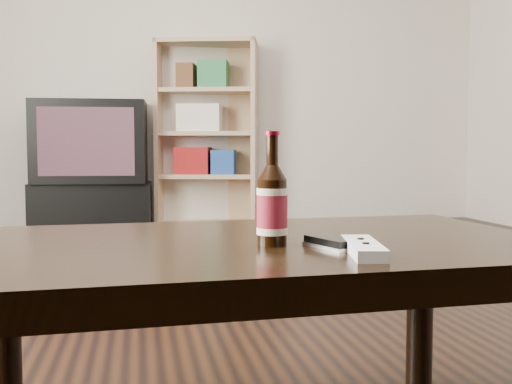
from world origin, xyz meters
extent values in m
cube|color=black|center=(0.00, 0.00, -0.01)|extent=(5.00, 6.00, 0.01)
cube|color=beige|center=(0.00, 3.01, 1.35)|extent=(5.00, 0.02, 2.70)
cube|color=black|center=(-0.75, 2.85, 0.18)|extent=(0.92, 0.50, 0.36)
cube|color=black|center=(-0.75, 2.85, 0.67)|extent=(0.86, 0.57, 0.62)
cube|color=maroon|center=(-0.77, 2.59, 0.67)|extent=(0.68, 0.05, 0.50)
cube|color=tan|center=(-0.22, 2.99, 0.74)|extent=(0.13, 0.36, 1.47)
cube|color=tan|center=(0.51, 2.80, 0.74)|extent=(0.13, 0.36, 1.47)
cube|color=tan|center=(0.15, 2.90, 1.46)|extent=(0.86, 0.55, 0.03)
cube|color=tan|center=(0.15, 2.90, 0.02)|extent=(0.86, 0.55, 0.03)
cube|color=tan|center=(0.19, 3.06, 0.74)|extent=(0.77, 0.24, 1.47)
cube|color=tan|center=(0.15, 2.90, 0.40)|extent=(0.79, 0.50, 0.03)
cube|color=tan|center=(0.15, 2.90, 0.74)|extent=(0.79, 0.50, 0.03)
cube|color=tan|center=(0.15, 2.90, 1.08)|extent=(0.79, 0.50, 0.03)
cube|color=maroon|center=(0.03, 2.90, 0.52)|extent=(0.32, 0.29, 0.22)
cube|color=#1B4490|center=(0.27, 2.84, 0.51)|extent=(0.23, 0.27, 0.19)
cube|color=white|center=(0.09, 2.89, 0.86)|extent=(0.39, 0.31, 0.22)
cube|color=#2A7443|center=(0.20, 2.86, 1.20)|extent=(0.28, 0.28, 0.22)
cube|color=brown|center=(-0.01, 2.92, 1.19)|extent=(0.19, 0.25, 0.19)
cube|color=black|center=(-0.18, -0.79, 0.40)|extent=(1.18, 0.72, 0.06)
cylinder|color=black|center=(-0.69, -0.56, 0.19)|extent=(0.07, 0.07, 0.37)
cylinder|color=black|center=(0.31, -0.51, 0.19)|extent=(0.07, 0.07, 0.37)
cylinder|color=black|center=(-0.16, -0.86, 0.49)|extent=(0.06, 0.06, 0.12)
cylinder|color=maroon|center=(-0.16, -0.86, 0.49)|extent=(0.06, 0.06, 0.07)
cylinder|color=#FBE8CB|center=(-0.16, -0.86, 0.53)|extent=(0.06, 0.06, 0.01)
cylinder|color=#FBE8CB|center=(-0.16, -0.86, 0.46)|extent=(0.06, 0.06, 0.01)
cone|color=black|center=(-0.16, -0.86, 0.56)|extent=(0.06, 0.06, 0.03)
cylinder|color=black|center=(-0.16, -0.86, 0.60)|extent=(0.02, 0.02, 0.05)
cylinder|color=#9F091F|center=(-0.16, -0.86, 0.63)|extent=(0.03, 0.03, 0.01)
cube|color=#A9A9AB|center=(-0.06, -0.90, 0.43)|extent=(0.09, 0.12, 0.01)
cube|color=black|center=(-0.06, -0.90, 0.44)|extent=(0.08, 0.11, 0.02)
cylinder|color=#A9A9AB|center=(-0.05, -0.93, 0.45)|extent=(0.03, 0.03, 0.00)
cube|color=white|center=(-0.03, -0.98, 0.44)|extent=(0.08, 0.19, 0.02)
cylinder|color=black|center=(-0.02, -0.95, 0.45)|extent=(0.01, 0.01, 0.00)
cylinder|color=black|center=(-0.03, -0.99, 0.45)|extent=(0.01, 0.01, 0.00)
camera|label=1|loc=(-0.40, -1.91, 0.60)|focal=42.00mm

